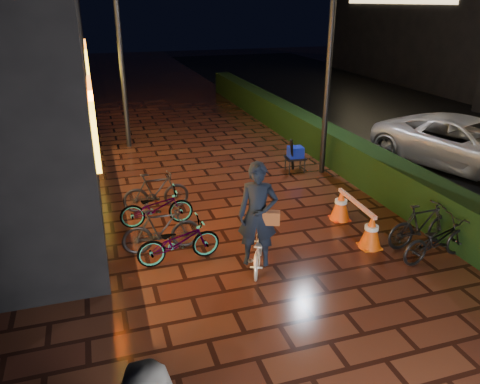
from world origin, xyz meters
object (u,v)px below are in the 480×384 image
object	(u,v)px
cyclist	(258,230)
traffic_barrier	(355,217)
van	(465,144)
cart_assembly	(295,154)

from	to	relation	value
cyclist	traffic_barrier	bearing A→B (deg)	16.30
van	cart_assembly	xyz separation A→B (m)	(-4.77, 1.21, -0.19)
van	traffic_barrier	xyz separation A→B (m)	(-5.09, -2.63, -0.38)
van	cart_assembly	bearing A→B (deg)	146.54
traffic_barrier	cart_assembly	bearing A→B (deg)	85.24
van	cyclist	world-z (taller)	cyclist
traffic_barrier	cart_assembly	size ratio (longest dim) A/B	1.68
cyclist	traffic_barrier	size ratio (longest dim) A/B	1.15
van	cyclist	distance (m)	8.22
cyclist	cart_assembly	size ratio (longest dim) A/B	1.93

